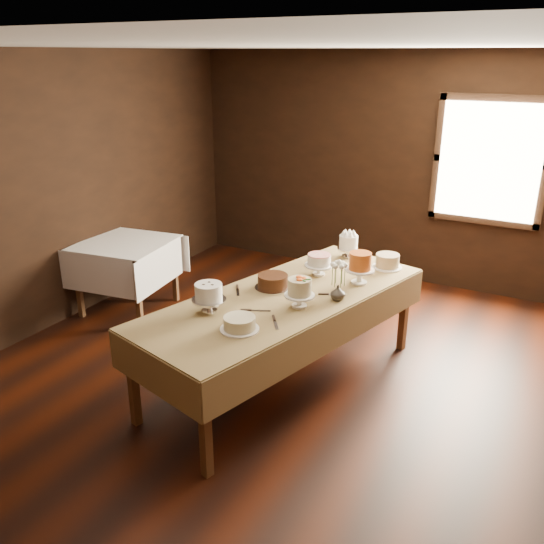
{
  "coord_description": "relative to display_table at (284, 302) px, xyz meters",
  "views": [
    {
      "loc": [
        2.24,
        -3.89,
        2.75
      ],
      "look_at": [
        0.0,
        0.2,
        0.95
      ],
      "focal_mm": 37.64,
      "sensor_mm": 36.0,
      "label": 1
    }
  ],
  "objects": [
    {
      "name": "cake_cream",
      "position": [
        0.0,
        -0.72,
        0.11
      ],
      "size": [
        0.29,
        0.29,
        0.1
      ],
      "color": "white",
      "rests_on": "display_table"
    },
    {
      "name": "window",
      "position": [
        1.08,
        2.92,
        0.83
      ],
      "size": [
        1.1,
        0.05,
        1.3
      ],
      "primitive_type": "cube",
      "color": "#FFEABF",
      "rests_on": "wall_back"
    },
    {
      "name": "cake_meringue",
      "position": [
        0.1,
        1.17,
        0.17
      ],
      "size": [
        0.26,
        0.26,
        0.24
      ],
      "color": "silver",
      "rests_on": "display_table"
    },
    {
      "name": "cake_lattice",
      "position": [
        0.05,
        0.58,
        0.15
      ],
      "size": [
        0.29,
        0.29,
        0.2
      ],
      "color": "white",
      "rests_on": "display_table"
    },
    {
      "name": "cake_server_b",
      "position": [
        0.21,
        -0.53,
        0.07
      ],
      "size": [
        0.16,
        0.21,
        0.01
      ],
      "primitive_type": "cube",
      "rotation": [
        0.0,
        0.0,
        -0.94
      ],
      "color": "silver",
      "rests_on": "display_table"
    },
    {
      "name": "cake_server_a",
      "position": [
        -0.02,
        -0.36,
        0.07
      ],
      "size": [
        0.23,
        0.12,
        0.01
      ],
      "primitive_type": "cube",
      "rotation": [
        0.0,
        0.0,
        0.43
      ],
      "color": "silver",
      "rests_on": "display_table"
    },
    {
      "name": "ceiling",
      "position": [
        -0.22,
        -0.02,
        2.03
      ],
      "size": [
        5.0,
        6.0,
        0.01
      ],
      "primitive_type": "cube",
      "color": "beige",
      "rests_on": "wall_back"
    },
    {
      "name": "cake_chocolate",
      "position": [
        -0.16,
        0.1,
        0.12
      ],
      "size": [
        0.32,
        0.32,
        0.12
      ],
      "color": "silver",
      "rests_on": "display_table"
    },
    {
      "name": "display_table",
      "position": [
        0.0,
        0.0,
        0.0
      ],
      "size": [
        1.71,
        2.88,
        0.84
      ],
      "rotation": [
        0.0,
        0.0,
        -0.26
      ],
      "color": "#4A2C14",
      "rests_on": "ground"
    },
    {
      "name": "flower_bouquet",
      "position": [
        0.43,
        0.13,
        0.31
      ],
      "size": [
        0.14,
        0.14,
        0.2
      ],
      "primitive_type": null,
      "color": "white",
      "rests_on": "flower_vase"
    },
    {
      "name": "cake_server_c",
      "position": [
        0.04,
        0.34,
        0.07
      ],
      "size": [
        0.03,
        0.24,
        0.01
      ],
      "primitive_type": "cube",
      "rotation": [
        0.0,
        0.0,
        1.55
      ],
      "color": "silver",
      "rests_on": "display_table"
    },
    {
      "name": "cake_swirl",
      "position": [
        -0.37,
        -0.57,
        0.17
      ],
      "size": [
        0.27,
        0.27,
        0.25
      ],
      "color": "silver",
      "rests_on": "display_table"
    },
    {
      "name": "floor",
      "position": [
        -0.22,
        -0.02,
        -0.77
      ],
      "size": [
        5.0,
        6.0,
        0.01
      ],
      "primitive_type": "cube",
      "color": "black",
      "rests_on": "ground"
    },
    {
      "name": "cake_flowers",
      "position": [
        0.21,
        -0.14,
        0.17
      ],
      "size": [
        0.27,
        0.27,
        0.25
      ],
      "color": "white",
      "rests_on": "display_table"
    },
    {
      "name": "flower_vase",
      "position": [
        0.43,
        0.13,
        0.13
      ],
      "size": [
        0.18,
        0.18,
        0.13
      ],
      "primitive_type": "imported",
      "rotation": [
        0.0,
        0.0,
        3.85
      ],
      "color": "#2D2823",
      "rests_on": "display_table"
    },
    {
      "name": "cake_server_d",
      "position": [
        0.39,
        0.23,
        0.07
      ],
      "size": [
        0.23,
        0.13,
        0.01
      ],
      "primitive_type": "cube",
      "rotation": [
        0.0,
        0.0,
        0.47
      ],
      "color": "silver",
      "rests_on": "display_table"
    },
    {
      "name": "cake_server_e",
      "position": [
        -0.37,
        -0.14,
        0.07
      ],
      "size": [
        0.15,
        0.21,
        0.01
      ],
      "primitive_type": "cube",
      "rotation": [
        0.0,
        0.0,
        -0.98
      ],
      "color": "silver",
      "rests_on": "display_table"
    },
    {
      "name": "cake_caramel",
      "position": [
        0.45,
        0.56,
        0.19
      ],
      "size": [
        0.26,
        0.26,
        0.3
      ],
      "color": "white",
      "rests_on": "display_table"
    },
    {
      "name": "wall_back",
      "position": [
        -0.22,
        2.98,
        0.63
      ],
      "size": [
        5.0,
        0.02,
        2.8
      ],
      "primitive_type": "cube",
      "color": "black",
      "rests_on": "ground"
    },
    {
      "name": "wall_left",
      "position": [
        -2.72,
        -0.02,
        0.63
      ],
      "size": [
        0.02,
        6.0,
        2.8
      ],
      "primitive_type": "cube",
      "color": "black",
      "rests_on": "ground"
    },
    {
      "name": "side_table",
      "position": [
        -2.28,
        0.55,
        -0.07
      ],
      "size": [
        1.07,
        1.07,
        0.8
      ],
      "rotation": [
        0.0,
        0.0,
        0.14
      ],
      "color": "#4A2C14",
      "rests_on": "ground"
    },
    {
      "name": "cake_speckled",
      "position": [
        0.55,
        1.06,
        0.13
      ],
      "size": [
        0.28,
        0.28,
        0.13
      ],
      "color": "white",
      "rests_on": "display_table"
    }
  ]
}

